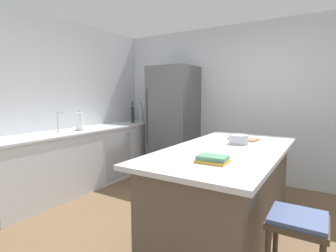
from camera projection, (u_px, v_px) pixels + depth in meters
The scene contains 16 objects.
ground_plane at pixel (186, 239), 2.63m from camera, with size 7.20×7.20×0.00m, color brown.
wall_rear at pixel (250, 103), 4.38m from camera, with size 6.00×0.10×2.60m, color silver.
wall_left at pixel (35, 105), 3.76m from camera, with size 0.10×6.00×2.60m, color silver.
counter_run_left at pixel (88, 157), 4.19m from camera, with size 0.65×3.01×0.91m.
kitchen_island at pixel (226, 192), 2.66m from camera, with size 1.03×2.13×0.92m.
refrigerator at pixel (173, 121), 4.74m from camera, with size 0.77×0.71×1.94m.
bar_stool at pixel (297, 233), 1.72m from camera, with size 0.36×0.36×0.66m.
sink_faucet at pixel (58, 121), 3.74m from camera, with size 0.15×0.05×0.30m.
paper_towel_roll at pixel (80, 121), 3.96m from camera, with size 0.14×0.14×0.31m.
olive_oil_bottle at pixel (140, 115), 5.30m from camera, with size 0.05×0.05×0.33m.
soda_bottle at pixel (141, 114), 5.17m from camera, with size 0.07×0.07×0.37m.
hot_sauce_bottle at pixel (132, 118), 5.17m from camera, with size 0.05×0.05×0.20m.
wine_bottle at pixel (133, 114), 5.03m from camera, with size 0.06×0.06×0.41m.
cookbook_stack at pixel (213, 159), 2.05m from camera, with size 0.24×0.19×0.05m.
mixing_bowl at pixel (238, 139), 2.82m from camera, with size 0.21×0.21×0.10m.
cutting_board at pixel (243, 139), 3.08m from camera, with size 0.34×0.22×0.02m.
Camera 1 is at (1.15, -2.20, 1.44)m, focal length 28.07 mm.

